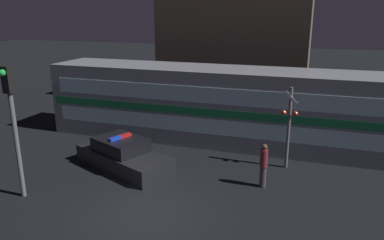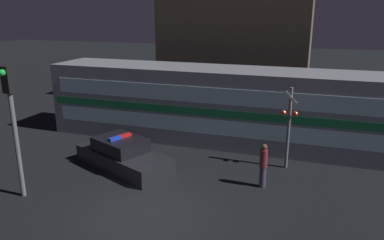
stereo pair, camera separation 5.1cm
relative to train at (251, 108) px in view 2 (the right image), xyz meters
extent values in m
plane|color=black|center=(-2.00, -7.77, -1.86)|extent=(120.00, 120.00, 0.00)
cube|color=gray|center=(0.00, 0.01, 0.00)|extent=(20.80, 3.05, 3.72)
cube|color=#19723F|center=(0.00, -1.53, 0.00)|extent=(20.38, 0.03, 0.37)
cube|color=silver|center=(0.00, -1.53, -0.67)|extent=(19.76, 0.02, 0.74)
cube|color=silver|center=(0.00, -1.53, 0.82)|extent=(19.76, 0.02, 0.74)
cube|color=black|center=(-4.51, -4.66, -1.50)|extent=(4.76, 3.39, 0.73)
cube|color=black|center=(-4.67, -4.59, -0.86)|extent=(2.57, 2.29, 0.55)
cube|color=blue|center=(-4.78, -4.84, -0.52)|extent=(0.40, 0.57, 0.12)
cube|color=red|center=(-4.57, -4.34, -0.52)|extent=(0.40, 0.57, 0.12)
cylinder|color=#3F384C|center=(1.33, -4.58, -1.45)|extent=(0.25, 0.25, 0.82)
cylinder|color=maroon|center=(1.33, -4.58, -0.70)|extent=(0.29, 0.29, 0.68)
sphere|color=brown|center=(1.33, -4.58, -0.25)|extent=(0.22, 0.22, 0.22)
cylinder|color=slate|center=(2.01, -2.44, -0.12)|extent=(0.13, 0.13, 3.48)
sphere|color=red|center=(1.78, -2.57, 0.57)|extent=(0.21, 0.21, 0.21)
sphere|color=red|center=(2.24, -2.57, 0.57)|extent=(0.21, 0.21, 0.21)
cube|color=white|center=(2.01, -2.53, 1.20)|extent=(0.58, 0.03, 0.58)
cylinder|color=slate|center=(-6.72, -8.07, 0.04)|extent=(0.16, 0.16, 3.80)
cube|color=black|center=(-6.72, -8.07, 2.39)|extent=(0.30, 0.30, 0.90)
sphere|color=green|center=(-6.72, -8.27, 2.64)|extent=(0.23, 0.23, 0.23)
cube|color=brown|center=(-2.72, 8.15, 3.24)|extent=(10.08, 4.16, 10.20)
camera|label=1|loc=(2.93, -17.68, 4.58)|focal=35.00mm
camera|label=2|loc=(2.97, -17.67, 4.58)|focal=35.00mm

